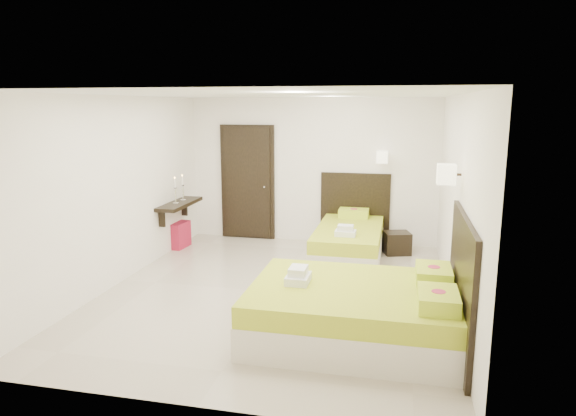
% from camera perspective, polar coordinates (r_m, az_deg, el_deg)
% --- Properties ---
extents(floor, '(5.50, 5.50, 0.00)m').
position_cam_1_polar(floor, '(7.00, -1.35, -9.31)').
color(floor, '#BEB19E').
rests_on(floor, ground).
extents(bed_single, '(1.24, 2.06, 1.70)m').
position_cam_1_polar(bed_single, '(8.48, 6.84, -3.50)').
color(bed_single, beige).
rests_on(bed_single, ground).
extents(bed_double, '(2.21, 1.88, 1.83)m').
position_cam_1_polar(bed_double, '(5.64, 8.18, -11.08)').
color(bed_double, beige).
rests_on(bed_double, ground).
extents(nightstand, '(0.50, 0.47, 0.37)m').
position_cam_1_polar(nightstand, '(8.87, 12.00, -3.82)').
color(nightstand, black).
rests_on(nightstand, ground).
extents(ottoman, '(0.49, 0.49, 0.45)m').
position_cam_1_polar(ottoman, '(9.30, -12.58, -2.88)').
color(ottoman, maroon).
rests_on(ottoman, ground).
extents(door, '(1.02, 0.15, 2.14)m').
position_cam_1_polar(door, '(9.58, -4.51, 2.80)').
color(door, black).
rests_on(door, ground).
extents(console_shelf, '(0.35, 1.20, 0.78)m').
position_cam_1_polar(console_shelf, '(8.91, -12.00, 0.42)').
color(console_shelf, black).
rests_on(console_shelf, ground).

